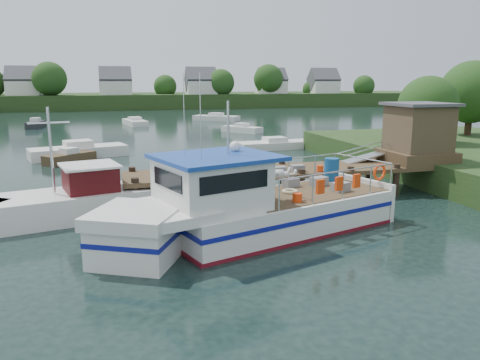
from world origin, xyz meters
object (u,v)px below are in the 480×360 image
object	(u,v)px
moored_rowboat	(70,157)
moored_c	(275,145)
dock	(375,148)
lobster_boat	(248,209)
moored_d	(135,122)
moored_b	(242,129)
work_boat	(68,202)
moored_e	(36,124)
moored_far	(216,118)
moored_a	(79,151)

from	to	relation	value
moored_rowboat	moored_c	size ratio (longest dim) A/B	0.55
dock	moored_c	bearing A→B (deg)	89.15
dock	moored_rowboat	xyz separation A→B (m)	(-15.74, 13.05, -1.85)
lobster_boat	moored_d	xyz separation A→B (m)	(-1.59, 46.45, -0.68)
lobster_boat	moored_d	world-z (taller)	lobster_boat
moored_b	moored_c	world-z (taller)	moored_b
lobster_boat	moored_c	size ratio (longest dim) A/B	1.86
work_boat	moored_d	bearing A→B (deg)	69.72
moored_e	lobster_boat	bearing A→B (deg)	-78.41
dock	lobster_boat	size ratio (longest dim) A/B	1.39
lobster_boat	moored_far	distance (m)	51.11
moored_a	moored_e	bearing A→B (deg)	108.42
moored_rowboat	moored_c	world-z (taller)	moored_rowboat
moored_b	moored_e	world-z (taller)	moored_e
lobster_boat	moored_c	xyz separation A→B (m)	(8.49, 20.96, -0.69)
moored_e	moored_b	bearing A→B (deg)	-32.13
moored_b	moored_c	bearing A→B (deg)	-75.36
moored_c	moored_e	distance (m)	33.14
moored_far	moored_b	xyz separation A→B (m)	(-0.67, -16.07, -0.03)
dock	moored_rowboat	world-z (taller)	dock
moored_far	moored_a	bearing A→B (deg)	-98.01
moored_d	moored_c	bearing A→B (deg)	-48.76
work_boat	moored_rowboat	size ratio (longest dim) A/B	2.47
moored_b	moored_d	distance (m)	16.51
work_boat	moored_a	bearing A→B (deg)	78.17
moored_rowboat	moored_e	bearing A→B (deg)	91.11
moored_a	moored_far	bearing A→B (deg)	64.18
dock	moored_d	size ratio (longest dim) A/B	2.63
dock	moored_b	world-z (taller)	dock
work_boat	moored_far	xyz separation A→B (m)	(16.46, 45.98, -0.31)
moored_rowboat	moored_a	xyz separation A→B (m)	(0.47, 2.34, 0.08)
dock	moored_a	world-z (taller)	dock
moored_a	moored_b	distance (m)	21.10
moored_c	moored_rowboat	bearing A→B (deg)	-164.83
dock	moored_b	xyz separation A→B (m)	(1.05, 28.76, -1.86)
moored_d	dock	bearing A→B (deg)	-56.88
moored_c	moored_b	bearing A→B (deg)	92.28
dock	lobster_boat	xyz separation A→B (m)	(-8.26, -5.29, -1.18)
moored_far	moored_c	bearing A→B (deg)	-70.94
lobster_boat	moored_a	xyz separation A→B (m)	(-7.01, 20.68, -0.59)
lobster_boat	moored_far	size ratio (longest dim) A/B	1.82
work_boat	moored_c	bearing A→B (deg)	34.63
moored_far	moored_e	world-z (taller)	moored_e
moored_d	moored_e	distance (m)	11.82
dock	moored_rowboat	distance (m)	20.53
lobster_boat	moored_b	xyz separation A→B (m)	(9.31, 34.05, -0.68)
work_boat	moored_d	world-z (taller)	work_boat
lobster_boat	moored_b	world-z (taller)	lobster_boat
moored_b	moored_d	world-z (taller)	moored_b
dock	work_boat	xyz separation A→B (m)	(-14.74, -1.14, -1.51)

